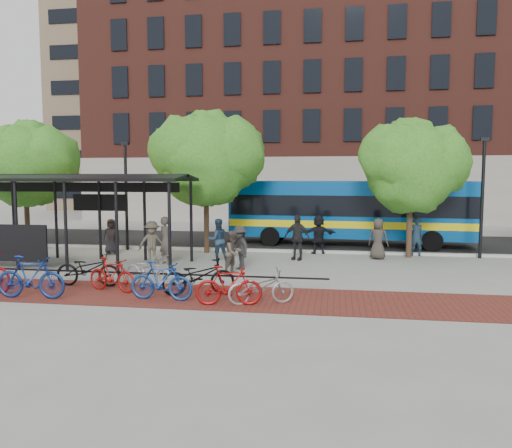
# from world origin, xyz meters

# --- Properties ---
(ground) EXTENTS (160.00, 160.00, 0.00)m
(ground) POSITION_xyz_m (0.00, 0.00, 0.00)
(ground) COLOR #9E9E99
(ground) RESTS_ON ground
(asphalt_street) EXTENTS (160.00, 8.00, 0.01)m
(asphalt_street) POSITION_xyz_m (0.00, 8.00, 0.01)
(asphalt_street) COLOR black
(asphalt_street) RESTS_ON ground
(curb) EXTENTS (160.00, 0.25, 0.12)m
(curb) POSITION_xyz_m (0.00, 4.00, 0.06)
(curb) COLOR #B7B7B2
(curb) RESTS_ON ground
(brick_strip) EXTENTS (24.00, 3.00, 0.01)m
(brick_strip) POSITION_xyz_m (-2.00, -5.00, 0.00)
(brick_strip) COLOR maroon
(brick_strip) RESTS_ON ground
(bike_rack_rail) EXTENTS (12.00, 0.05, 0.95)m
(bike_rack_rail) POSITION_xyz_m (-3.30, -4.10, 0.00)
(bike_rack_rail) COLOR black
(bike_rack_rail) RESTS_ON ground
(building_brick) EXTENTS (55.00, 14.00, 20.00)m
(building_brick) POSITION_xyz_m (10.00, 26.00, 10.00)
(building_brick) COLOR #5F2A21
(building_brick) RESTS_ON ground
(building_tower) EXTENTS (22.00, 22.00, 30.00)m
(building_tower) POSITION_xyz_m (-16.00, 40.00, 15.00)
(building_tower) COLOR #7A664C
(building_tower) RESTS_ON ground
(bus_shelter) EXTENTS (10.60, 3.07, 3.60)m
(bus_shelter) POSITION_xyz_m (-8.13, -0.48, 3.00)
(bus_shelter) COLOR black
(bus_shelter) RESTS_ON ground
(tree_a) EXTENTS (4.90, 4.00, 6.18)m
(tree_a) POSITION_xyz_m (-11.91, 3.35, 4.24)
(tree_a) COLOR #382619
(tree_a) RESTS_ON ground
(tree_b) EXTENTS (5.15, 4.20, 6.47)m
(tree_b) POSITION_xyz_m (-2.90, 3.35, 4.46)
(tree_b) COLOR #382619
(tree_b) RESTS_ON ground
(tree_c) EXTENTS (4.66, 3.80, 5.92)m
(tree_c) POSITION_xyz_m (6.09, 3.35, 4.05)
(tree_c) COLOR #382619
(tree_c) RESTS_ON ground
(lamp_post_left) EXTENTS (0.35, 0.20, 5.12)m
(lamp_post_left) POSITION_xyz_m (-7.00, 3.60, 2.75)
(lamp_post_left) COLOR black
(lamp_post_left) RESTS_ON ground
(lamp_post_right) EXTENTS (0.35, 0.20, 5.12)m
(lamp_post_right) POSITION_xyz_m (9.00, 3.60, 2.75)
(lamp_post_right) COLOR black
(lamp_post_right) RESTS_ON ground
(bus) EXTENTS (12.27, 3.52, 3.27)m
(bus) POSITION_xyz_m (3.57, 6.93, 1.88)
(bus) COLOR #084A94
(bus) RESTS_ON ground
(bike_3) EXTENTS (2.09, 0.66, 1.24)m
(bike_3) POSITION_xyz_m (-5.73, -6.01, 0.62)
(bike_3) COLOR navy
(bike_3) RESTS_ON ground
(bike_4) EXTENTS (2.14, 0.84, 1.10)m
(bike_4) POSITION_xyz_m (-4.90, -4.22, 0.55)
(bike_4) COLOR black
(bike_4) RESTS_ON ground
(bike_5) EXTENTS (1.80, 0.95, 1.04)m
(bike_5) POSITION_xyz_m (-3.83, -4.81, 0.52)
(bike_5) COLOR maroon
(bike_5) RESTS_ON ground
(bike_6) EXTENTS (2.10, 1.44, 1.04)m
(bike_6) POSITION_xyz_m (-2.96, -4.06, 0.52)
(bike_6) COLOR #9F9FA1
(bike_6) RESTS_ON ground
(bike_7) EXTENTS (1.89, 0.65, 1.12)m
(bike_7) POSITION_xyz_m (-1.98, -5.61, 0.56)
(bike_7) COLOR navy
(bike_7) RESTS_ON ground
(bike_8) EXTENTS (2.27, 1.49, 1.13)m
(bike_8) POSITION_xyz_m (-1.12, -4.82, 0.56)
(bike_8) COLOR black
(bike_8) RESTS_ON ground
(bike_9) EXTENTS (1.87, 0.81, 1.09)m
(bike_9) POSITION_xyz_m (0.02, -5.86, 0.54)
(bike_9) COLOR #9B0E0E
(bike_9) RESTS_ON ground
(bike_10) EXTENTS (1.95, 1.27, 0.97)m
(bike_10) POSITION_xyz_m (0.86, -5.58, 0.48)
(bike_10) COLOR #949496
(bike_10) RESTS_ON ground
(pedestrian_0) EXTENTS (0.91, 0.75, 1.60)m
(pedestrian_0) POSITION_xyz_m (-7.14, 2.19, 0.80)
(pedestrian_0) COLOR black
(pedestrian_0) RESTS_ON ground
(pedestrian_1) EXTENTS (0.83, 0.76, 1.91)m
(pedestrian_1) POSITION_xyz_m (-3.84, 0.11, 0.95)
(pedestrian_1) COLOR #443D36
(pedestrian_1) RESTS_ON ground
(pedestrian_2) EXTENTS (1.06, 0.99, 1.75)m
(pedestrian_2) POSITION_xyz_m (-1.98, 1.24, 0.88)
(pedestrian_2) COLOR #21384F
(pedestrian_2) RESTS_ON ground
(pedestrian_3) EXTENTS (1.28, 1.10, 1.72)m
(pedestrian_3) POSITION_xyz_m (-4.38, 0.00, 0.86)
(pedestrian_3) COLOR brown
(pedestrian_3) RESTS_ON ground
(pedestrian_4) EXTENTS (1.20, 0.76, 1.90)m
(pedestrian_4) POSITION_xyz_m (1.26, 1.92, 0.95)
(pedestrian_4) COLOR black
(pedestrian_4) RESTS_ON ground
(pedestrian_5) EXTENTS (1.71, 0.86, 1.76)m
(pedestrian_5) POSITION_xyz_m (2.10, 3.80, 0.88)
(pedestrian_5) COLOR black
(pedestrian_5) RESTS_ON ground
(pedestrian_6) EXTENTS (0.98, 0.79, 1.75)m
(pedestrian_6) POSITION_xyz_m (4.65, 2.63, 0.87)
(pedestrian_6) COLOR #38332D
(pedestrian_6) RESTS_ON ground
(pedestrian_7) EXTENTS (0.68, 0.50, 1.74)m
(pedestrian_7) POSITION_xyz_m (6.37, 3.80, 0.87)
(pedestrian_7) COLOR #1C2F41
(pedestrian_7) RESTS_ON ground
(pedestrian_8) EXTENTS (0.90, 0.95, 1.56)m
(pedestrian_8) POSITION_xyz_m (-0.75, -1.50, 0.78)
(pedestrian_8) COLOR #4F453A
(pedestrian_8) RESTS_ON ground
(pedestrian_9) EXTENTS (1.14, 1.22, 1.66)m
(pedestrian_9) POSITION_xyz_m (-0.68, -0.62, 0.83)
(pedestrian_9) COLOR #272727
(pedestrian_9) RESTS_ON ground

